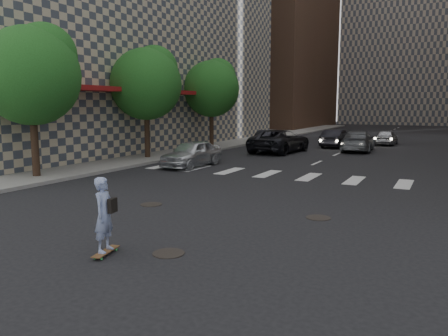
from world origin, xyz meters
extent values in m
plane|color=black|center=(0.00, 0.00, 0.00)|extent=(160.00, 160.00, 0.00)
cube|color=gray|center=(-14.50, 20.00, 0.07)|extent=(13.00, 80.00, 0.15)
cube|color=black|center=(-11.20, 10.00, 2.00)|extent=(0.30, 14.00, 4.00)
cube|color=maroon|center=(-10.40, 10.00, 4.10)|extent=(1.60, 14.00, 0.25)
cylinder|color=#382619|center=(-9.50, 3.00, 1.55)|extent=(0.32, 0.32, 2.80)
sphere|color=#1E4617|center=(-9.50, 3.00, 4.45)|extent=(4.20, 4.20, 4.20)
sphere|color=#1E4617|center=(-9.30, 3.60, 5.35)|extent=(2.80, 2.80, 2.80)
cylinder|color=#382619|center=(-9.50, 11.00, 1.55)|extent=(0.32, 0.32, 2.80)
sphere|color=#1E4617|center=(-9.50, 11.00, 4.45)|extent=(4.20, 4.20, 4.20)
sphere|color=#1E4617|center=(-9.30, 11.60, 5.35)|extent=(2.80, 2.80, 2.80)
cylinder|color=#382619|center=(-9.50, 19.00, 1.55)|extent=(0.32, 0.32, 2.80)
sphere|color=#1E4617|center=(-9.50, 19.00, 4.45)|extent=(4.20, 4.20, 4.20)
sphere|color=#1E4617|center=(-9.30, 19.60, 5.35)|extent=(2.80, 2.80, 2.80)
cylinder|color=black|center=(1.20, -2.50, 0.01)|extent=(0.70, 0.70, 0.02)
cylinder|color=black|center=(-2.00, 1.20, 0.01)|extent=(0.70, 0.70, 0.02)
cylinder|color=black|center=(3.30, 2.00, 0.01)|extent=(0.70, 0.70, 0.02)
cube|color=brown|center=(0.04, -3.19, 0.08)|extent=(0.38, 0.88, 0.02)
cylinder|color=green|center=(0.03, -3.50, 0.03)|extent=(0.04, 0.06, 0.06)
cylinder|color=green|center=(0.18, -3.47, 0.03)|extent=(0.04, 0.06, 0.06)
cylinder|color=green|center=(-0.09, -2.90, 0.03)|extent=(0.04, 0.06, 0.06)
cylinder|color=green|center=(0.06, -2.87, 0.03)|extent=(0.04, 0.06, 0.06)
imported|color=#9BAEE1|center=(0.04, -3.19, 0.90)|extent=(0.50, 0.66, 1.62)
cube|color=black|center=(0.20, -3.10, 1.10)|extent=(0.15, 0.28, 0.31)
imported|color=silver|center=(-5.50, 9.53, 0.71)|extent=(1.81, 4.20, 1.41)
imported|color=black|center=(-5.04, 20.00, 0.72)|extent=(1.79, 4.46, 1.44)
imported|color=#5A5D62|center=(0.85, 21.66, 0.72)|extent=(2.37, 5.10, 1.44)
imported|color=black|center=(-3.80, 18.40, 0.79)|extent=(3.08, 5.86, 1.57)
imported|color=#A6A7AD|center=(2.02, 28.00, 0.64)|extent=(1.57, 3.76, 1.27)
imported|color=black|center=(-1.26, 24.00, 0.68)|extent=(1.56, 4.16, 1.36)
camera|label=1|loc=(6.44, -10.09, 3.19)|focal=35.00mm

